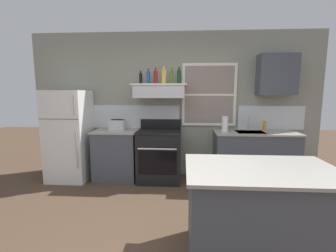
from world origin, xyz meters
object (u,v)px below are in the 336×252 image
(refrigerator, at_px, (69,135))
(kitchen_island, at_px, (259,214))
(bottle_red_label_wine, at_px, (156,77))
(bottle_champagne_gold_foil, at_px, (164,76))
(bottle_olive_oil_square, at_px, (172,77))
(bottle_balsamic_dark, at_px, (141,78))
(bottle_dark_green_wine, at_px, (179,77))
(toaster, at_px, (117,125))
(stove_range, at_px, (159,155))
(dish_soap_bottle, at_px, (265,126))
(paper_towel_roll, at_px, (225,124))
(bottle_blue_liqueur, at_px, (148,77))

(refrigerator, bearing_deg, kitchen_island, -34.94)
(bottle_red_label_wine, height_order, bottle_champagne_gold_foil, bottle_champagne_gold_foil)
(bottle_olive_oil_square, bearing_deg, bottle_balsamic_dark, 177.29)
(bottle_red_label_wine, bearing_deg, bottle_dark_green_wine, 10.27)
(toaster, relative_size, stove_range, 0.27)
(stove_range, height_order, bottle_dark_green_wine, bottle_dark_green_wine)
(stove_range, bearing_deg, dish_soap_bottle, 4.18)
(refrigerator, relative_size, toaster, 5.50)
(paper_towel_roll, xyz_separation_m, dish_soap_bottle, (0.72, 0.10, -0.04))
(bottle_balsamic_dark, height_order, bottle_dark_green_wine, bottle_dark_green_wine)
(kitchen_island, bearing_deg, bottle_olive_oil_square, 114.22)
(bottle_red_label_wine, height_order, dish_soap_bottle, bottle_red_label_wine)
(bottle_olive_oil_square, xyz_separation_m, dish_soap_bottle, (1.67, 0.02, -0.86))
(stove_range, height_order, bottle_balsamic_dark, bottle_balsamic_dark)
(bottle_dark_green_wine, bearing_deg, bottle_olive_oil_square, -171.09)
(kitchen_island, bearing_deg, bottle_champagne_gold_foil, 117.79)
(bottle_blue_liqueur, relative_size, paper_towel_roll, 1.00)
(dish_soap_bottle, height_order, kitchen_island, dish_soap_bottle)
(bottle_olive_oil_square, xyz_separation_m, kitchen_island, (0.95, -2.10, -1.41))
(bottle_olive_oil_square, height_order, bottle_dark_green_wine, bottle_dark_green_wine)
(bottle_dark_green_wine, relative_size, kitchen_island, 0.21)
(bottle_blue_liqueur, bearing_deg, bottle_red_label_wine, -18.10)
(toaster, relative_size, paper_towel_roll, 1.10)
(bottle_balsamic_dark, distance_m, bottle_blue_liqueur, 0.15)
(refrigerator, bearing_deg, bottle_balsamic_dark, 7.30)
(bottle_balsamic_dark, bearing_deg, paper_towel_roll, -4.05)
(bottle_red_label_wine, bearing_deg, bottle_olive_oil_square, 10.91)
(stove_range, bearing_deg, toaster, 175.24)
(stove_range, bearing_deg, bottle_balsamic_dark, 157.27)
(stove_range, distance_m, bottle_balsamic_dark, 1.43)
(bottle_balsamic_dark, distance_m, bottle_olive_oil_square, 0.56)
(paper_towel_roll, distance_m, dish_soap_bottle, 0.73)
(bottle_olive_oil_square, height_order, dish_soap_bottle, bottle_olive_oil_square)
(dish_soap_bottle, bearing_deg, refrigerator, -177.40)
(refrigerator, bearing_deg, toaster, 5.77)
(toaster, bearing_deg, bottle_blue_liqueur, 4.34)
(refrigerator, bearing_deg, bottle_champagne_gold_foil, 2.95)
(bottle_balsamic_dark, height_order, bottle_champagne_gold_foil, bottle_champagne_gold_foil)
(bottle_dark_green_wine, bearing_deg, paper_towel_roll, -7.03)
(kitchen_island, bearing_deg, bottle_balsamic_dark, 125.20)
(stove_range, height_order, bottle_champagne_gold_foil, bottle_champagne_gold_foil)
(toaster, distance_m, kitchen_island, 2.87)
(bottle_dark_green_wine, height_order, kitchen_island, bottle_dark_green_wine)
(bottle_blue_liqueur, distance_m, dish_soap_bottle, 2.25)
(bottle_balsamic_dark, height_order, bottle_blue_liqueur, bottle_blue_liqueur)
(bottle_olive_oil_square, bearing_deg, bottle_blue_liqueur, -178.74)
(refrigerator, bearing_deg, dish_soap_bottle, 2.60)
(bottle_champagne_gold_foil, bearing_deg, stove_range, -139.19)
(bottle_red_label_wine, bearing_deg, kitchen_island, -59.17)
(bottle_champagne_gold_foil, distance_m, bottle_olive_oil_square, 0.14)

